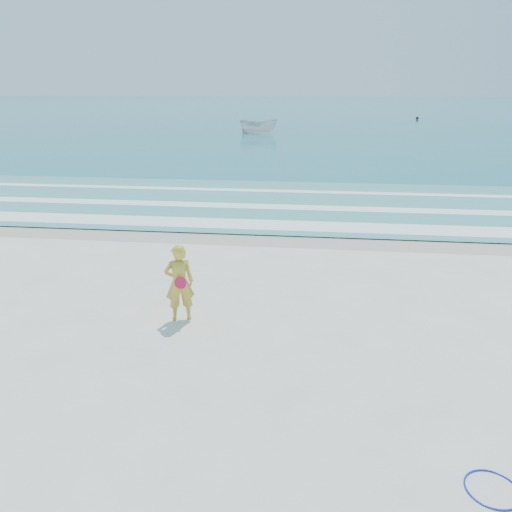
# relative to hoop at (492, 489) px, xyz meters

# --- Properties ---
(ground) EXTENTS (400.00, 400.00, 0.00)m
(ground) POSITION_rel_hoop_xyz_m (-4.53, 2.05, -0.01)
(ground) COLOR silver
(ground) RESTS_ON ground
(wet_sand) EXTENTS (400.00, 2.40, 0.00)m
(wet_sand) POSITION_rel_hoop_xyz_m (-4.53, 11.05, -0.01)
(wet_sand) COLOR #B2A893
(wet_sand) RESTS_ON ground
(ocean) EXTENTS (400.00, 190.00, 0.04)m
(ocean) POSITION_rel_hoop_xyz_m (-4.53, 107.05, 0.01)
(ocean) COLOR #19727F
(ocean) RESTS_ON ground
(shallow) EXTENTS (400.00, 10.00, 0.01)m
(shallow) POSITION_rel_hoop_xyz_m (-4.53, 16.05, 0.03)
(shallow) COLOR #59B7AD
(shallow) RESTS_ON ocean
(foam_near) EXTENTS (400.00, 1.40, 0.01)m
(foam_near) POSITION_rel_hoop_xyz_m (-4.53, 12.35, 0.04)
(foam_near) COLOR white
(foam_near) RESTS_ON shallow
(foam_mid) EXTENTS (400.00, 0.90, 0.01)m
(foam_mid) POSITION_rel_hoop_xyz_m (-4.53, 15.25, 0.04)
(foam_mid) COLOR white
(foam_mid) RESTS_ON shallow
(foam_far) EXTENTS (400.00, 0.60, 0.01)m
(foam_far) POSITION_rel_hoop_xyz_m (-4.53, 18.55, 0.04)
(foam_far) COLOR white
(foam_far) RESTS_ON shallow
(hoop) EXTENTS (0.72, 0.72, 0.03)m
(hoop) POSITION_rel_hoop_xyz_m (0.00, 0.00, 0.00)
(hoop) COLOR #0B1DC9
(hoop) RESTS_ON ground
(boat) EXTENTS (4.05, 1.73, 1.53)m
(boat) POSITION_rel_hoop_xyz_m (-8.64, 48.04, 0.79)
(boat) COLOR silver
(boat) RESTS_ON ocean
(buoy) EXTENTS (0.42, 0.42, 0.42)m
(buoy) POSITION_rel_hoop_xyz_m (11.91, 71.98, 0.24)
(buoy) COLOR black
(buoy) RESTS_ON ocean
(woman) EXTENTS (0.75, 0.63, 1.77)m
(woman) POSITION_rel_hoop_xyz_m (-5.35, 4.40, 0.87)
(woman) COLOR gold
(woman) RESTS_ON ground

